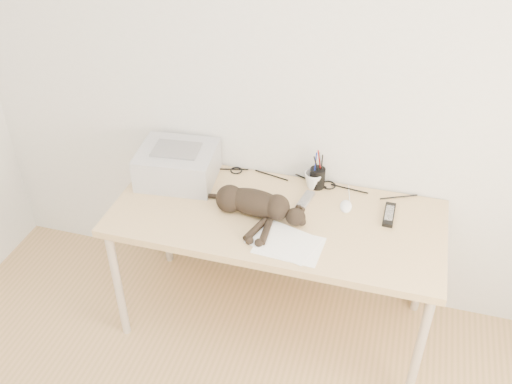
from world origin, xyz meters
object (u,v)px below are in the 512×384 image
(desk, at_px, (280,226))
(mouse, at_px, (346,204))
(pen_cup, at_px, (317,177))
(mug, at_px, (313,180))
(cat, at_px, (251,204))
(printer, at_px, (178,164))

(desk, height_order, mouse, mouse)
(pen_cup, bearing_deg, desk, -124.89)
(mug, height_order, pen_cup, pen_cup)
(cat, xyz_separation_m, mouse, (0.43, 0.18, -0.04))
(desk, relative_size, mouse, 15.79)
(printer, relative_size, cat, 0.69)
(mouse, bearing_deg, mug, 140.72)
(desk, bearing_deg, cat, -137.74)
(cat, relative_size, mouse, 6.02)
(pen_cup, bearing_deg, mug, -150.86)
(desk, xyz_separation_m, mouse, (0.31, 0.07, 0.15))
(cat, bearing_deg, pen_cup, 55.71)
(desk, distance_m, printer, 0.62)
(desk, relative_size, cat, 2.62)
(cat, distance_m, mouse, 0.47)
(pen_cup, distance_m, mouse, 0.22)
(cat, xyz_separation_m, mug, (0.24, 0.30, -0.02))
(cat, distance_m, pen_cup, 0.41)
(desk, distance_m, mouse, 0.35)
(printer, relative_size, mug, 4.44)
(printer, distance_m, pen_cup, 0.72)
(printer, bearing_deg, mouse, -0.46)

